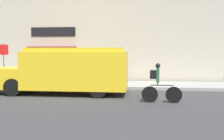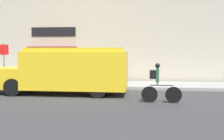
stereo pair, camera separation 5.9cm
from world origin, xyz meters
The scene contains 7 objects.
ground_plane centered at (0.00, 0.00, 0.00)m, with size 70.00×70.00×0.00m, color #38383A.
sidewalk centered at (0.00, 1.42, 0.08)m, with size 28.00×2.85×0.17m.
storefront centered at (-0.04, 3.13, 2.79)m, with size 17.38×0.81×5.58m.
school_bus centered at (-0.17, -1.62, 1.19)m, with size 6.62×2.60×2.29m.
cyclist centered at (4.19, -3.30, 0.78)m, with size 1.66×0.20×1.64m.
stop_sign_post centered at (-4.63, 0.46, 1.76)m, with size 0.45×0.45×2.38m.
trash_bin centered at (2.04, 2.25, 0.58)m, with size 0.53×0.53×0.83m.
Camera 2 is at (3.51, -14.16, 2.19)m, focal length 42.00 mm.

